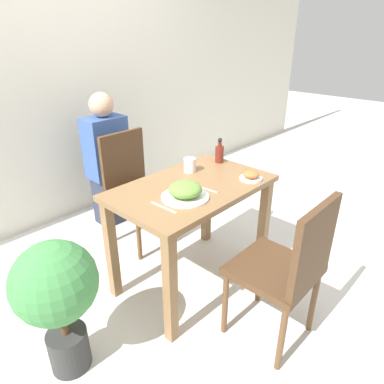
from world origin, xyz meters
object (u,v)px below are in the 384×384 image
sauce_bottle (219,153)px  potted_plant_left (57,292)px  chair_far (133,183)px  person_figure (108,162)px  chair_near (288,265)px  food_plate (185,191)px  drink_cup (190,165)px  side_plate (251,176)px

sauce_bottle → potted_plant_left: sauce_bottle is taller
chair_far → person_figure: bearing=84.5°
chair_near → food_plate: size_ratio=3.24×
food_plate → drink_cup: 0.41m
side_plate → person_figure: size_ratio=0.13×
chair_far → food_plate: chair_far is taller
chair_far → person_figure: 0.41m
chair_near → drink_cup: size_ratio=9.53×
potted_plant_left → side_plate: bearing=-9.5°
chair_far → drink_cup: size_ratio=9.53×
person_figure → chair_near: bearing=-94.7°
chair_near → food_plate: bearing=-78.9°
chair_near → side_plate: chair_near is taller
chair_far → food_plate: bearing=-106.3°
chair_near → person_figure: size_ratio=0.77×
drink_cup → person_figure: person_figure is taller
person_figure → drink_cup: bearing=-87.7°
drink_cup → person_figure: 0.97m
drink_cup → potted_plant_left: (-1.10, -0.17, -0.29)m
drink_cup → sauce_bottle: size_ratio=0.52×
drink_cup → potted_plant_left: 1.15m
potted_plant_left → person_figure: 1.54m
side_plate → sauce_bottle: size_ratio=0.80×
food_plate → drink_cup: same height
side_plate → sauce_bottle: sauce_bottle is taller
side_plate → food_plate: bearing=165.6°
side_plate → potted_plant_left: (-1.27, 0.21, -0.27)m
chair_far → chair_near: bearing=-94.5°
chair_near → potted_plant_left: 1.16m
side_plate → drink_cup: bearing=114.2°
potted_plant_left → food_plate: bearing=-6.5°
person_figure → side_plate: bearing=-81.0°
chair_far → potted_plant_left: chair_far is taller
drink_cup → sauce_bottle: bearing=-6.7°
food_plate → person_figure: (0.27, 1.21, -0.20)m
chair_far → person_figure: person_figure is taller
chair_near → drink_cup: bearing=-102.1°
food_plate → potted_plant_left: size_ratio=0.37×
chair_near → chair_far: (0.11, 1.43, 0.00)m
chair_near → food_plate: chair_near is taller
chair_near → sauce_bottle: sauce_bottle is taller
side_plate → potted_plant_left: bearing=170.5°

